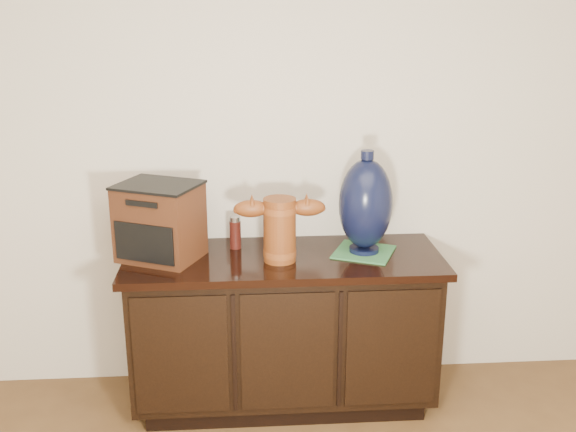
{
  "coord_description": "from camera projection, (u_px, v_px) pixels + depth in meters",
  "views": [
    {
      "loc": [
        -0.18,
        -0.66,
        1.86
      ],
      "look_at": [
        0.02,
        2.18,
        0.96
      ],
      "focal_mm": 42.0,
      "sensor_mm": 36.0,
      "label": 1
    }
  ],
  "objects": [
    {
      "name": "green_mat",
      "position": [
        364.0,
        252.0,
        3.14
      ],
      "size": [
        0.34,
        0.34,
        0.01
      ],
      "primitive_type": "cube",
      "rotation": [
        0.0,
        0.0,
        -0.41
      ],
      "color": "#316E3C",
      "rests_on": "sideboard"
    },
    {
      "name": "sideboard",
      "position": [
        284.0,
        328.0,
        3.21
      ],
      "size": [
        1.46,
        0.56,
        0.75
      ],
      "color": "black",
      "rests_on": "ground"
    },
    {
      "name": "terracotta_vessel",
      "position": [
        280.0,
        226.0,
        3.0
      ],
      "size": [
        0.41,
        0.15,
        0.29
      ],
      "rotation": [
        0.0,
        0.0,
        0.0
      ],
      "color": "brown",
      "rests_on": "sideboard"
    },
    {
      "name": "spray_can",
      "position": [
        235.0,
        233.0,
        3.18
      ],
      "size": [
        0.05,
        0.05,
        0.16
      ],
      "color": "#5B170F",
      "rests_on": "sideboard"
    },
    {
      "name": "tv_radio",
      "position": [
        160.0,
        221.0,
        3.02
      ],
      "size": [
        0.43,
        0.4,
        0.35
      ],
      "rotation": [
        0.0,
        0.0,
        -0.43
      ],
      "color": "#3E1E0F",
      "rests_on": "sideboard"
    },
    {
      "name": "lamp_base",
      "position": [
        366.0,
        204.0,
        3.07
      ],
      "size": [
        0.32,
        0.32,
        0.48
      ],
      "rotation": [
        0.0,
        0.0,
        -0.41
      ],
      "color": "black",
      "rests_on": "green_mat"
    }
  ]
}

